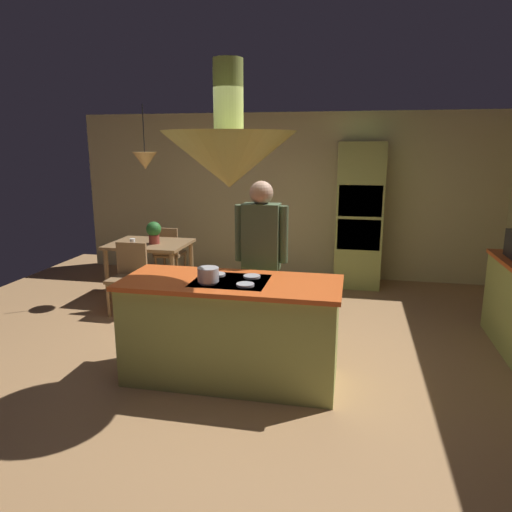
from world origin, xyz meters
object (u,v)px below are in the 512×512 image
object	(u,v)px
person_at_island	(261,255)
chair_facing_island	(129,273)
chair_by_back_wall	(168,251)
cooking_pot_on_cooktop	(208,275)
kitchen_island	(231,330)
oven_tower	(359,215)
potted_plant_on_table	(154,231)
dining_table	(150,250)
cup_on_table	(133,242)

from	to	relation	value
person_at_island	chair_facing_island	xyz separation A→B (m)	(-1.84, 0.79, -0.49)
chair_by_back_wall	cooking_pot_on_cooktop	world-z (taller)	cooking_pot_on_cooktop
kitchen_island	oven_tower	size ratio (longest dim) A/B	0.91
kitchen_island	potted_plant_on_table	world-z (taller)	potted_plant_on_table
cooking_pot_on_cooktop	dining_table	bearing A→B (deg)	124.63
cup_on_table	person_at_island	bearing A→B (deg)	-31.66
chair_facing_island	dining_table	bearing A→B (deg)	90.00
dining_table	cooking_pot_on_cooktop	bearing A→B (deg)	-55.37
cup_on_table	dining_table	bearing A→B (deg)	56.03
dining_table	cup_on_table	xyz separation A→B (m)	(-0.14, -0.21, 0.15)
cup_on_table	cooking_pot_on_cooktop	size ratio (longest dim) A/B	0.50
kitchen_island	potted_plant_on_table	xyz separation A→B (m)	(-1.61, 2.06, 0.47)
oven_tower	cup_on_table	distance (m)	3.25
dining_table	potted_plant_on_table	bearing A→B (deg)	-25.88
person_at_island	chair_by_back_wall	bearing A→B (deg)	131.52
cooking_pot_on_cooktop	kitchen_island	bearing A→B (deg)	39.09
person_at_island	cup_on_table	distance (m)	2.34
potted_plant_on_table	chair_by_back_wall	bearing A→B (deg)	97.67
chair_by_back_wall	oven_tower	bearing A→B (deg)	-169.89
cup_on_table	cooking_pot_on_cooktop	bearing A→B (deg)	-50.19
kitchen_island	chair_facing_island	distance (m)	2.24
cup_on_table	oven_tower	bearing A→B (deg)	24.72
chair_facing_island	potted_plant_on_table	distance (m)	0.74
oven_tower	person_at_island	distance (m)	2.75
oven_tower	potted_plant_on_table	size ratio (longest dim) A/B	7.02
oven_tower	kitchen_island	bearing A→B (deg)	-108.74
cooking_pot_on_cooktop	person_at_island	bearing A→B (deg)	69.44
kitchen_island	person_at_island	size ratio (longest dim) A/B	1.11
potted_plant_on_table	cooking_pot_on_cooktop	bearing A→B (deg)	-56.48
cooking_pot_on_cooktop	oven_tower	bearing A→B (deg)	69.52
dining_table	person_at_island	size ratio (longest dim) A/B	0.61
person_at_island	chair_by_back_wall	size ratio (longest dim) A/B	1.98
kitchen_island	dining_table	world-z (taller)	kitchen_island
chair_facing_island	cooking_pot_on_cooktop	size ratio (longest dim) A/B	4.83
kitchen_island	dining_table	xyz separation A→B (m)	(-1.70, 2.10, 0.19)
kitchen_island	cup_on_table	xyz separation A→B (m)	(-1.84, 1.89, 0.34)
potted_plant_on_table	chair_facing_island	bearing A→B (deg)	-98.80
chair_facing_island	potted_plant_on_table	size ratio (longest dim) A/B	2.90
kitchen_island	potted_plant_on_table	size ratio (longest dim) A/B	6.37
person_at_island	chair_facing_island	distance (m)	2.06
oven_tower	cup_on_table	world-z (taller)	oven_tower
oven_tower	cooking_pot_on_cooktop	bearing A→B (deg)	-110.48
dining_table	cup_on_table	distance (m)	0.30
dining_table	chair_facing_island	bearing A→B (deg)	-90.00
chair_by_back_wall	cooking_pot_on_cooktop	bearing A→B (deg)	118.19
person_at_island	cooking_pot_on_cooktop	world-z (taller)	person_at_island
oven_tower	chair_by_back_wall	size ratio (longest dim) A/B	2.42
oven_tower	potted_plant_on_table	xyz separation A→B (m)	(-2.71, -1.19, -0.13)
person_at_island	chair_by_back_wall	world-z (taller)	person_at_island
dining_table	cooking_pot_on_cooktop	xyz separation A→B (m)	(1.54, -2.23, 0.34)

